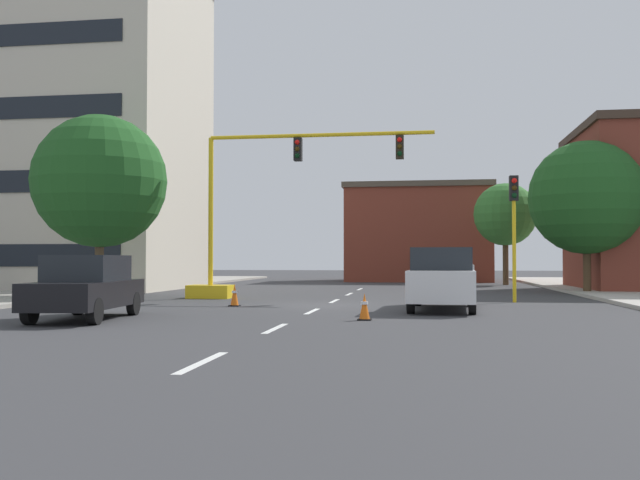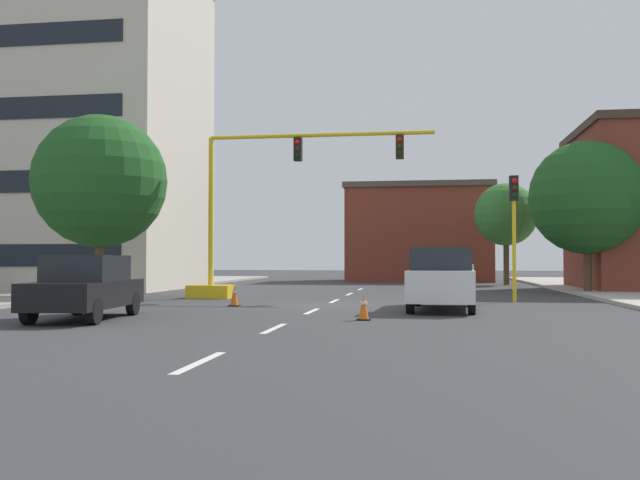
{
  "view_description": "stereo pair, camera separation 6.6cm",
  "coord_description": "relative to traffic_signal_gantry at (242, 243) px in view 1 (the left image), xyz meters",
  "views": [
    {
      "loc": [
        3.46,
        -24.71,
        1.63
      ],
      "look_at": [
        -0.68,
        3.29,
        2.41
      ],
      "focal_mm": 39.44,
      "sensor_mm": 36.0,
      "label": 1
    },
    {
      "loc": [
        3.53,
        -24.7,
        1.63
      ],
      "look_at": [
        -0.68,
        3.29,
        2.41
      ],
      "focal_mm": 39.44,
      "sensor_mm": 36.0,
      "label": 2
    }
  ],
  "objects": [
    {
      "name": "ground_plane",
      "position": [
        4.03,
        -3.77,
        -2.31
      ],
      "size": [
        160.0,
        160.0,
        0.0
      ],
      "primitive_type": "plane",
      "color": "#38383A"
    },
    {
      "name": "sidewalk_left",
      "position": [
        -9.22,
        4.23,
        -2.24
      ],
      "size": [
        6.0,
        56.0,
        0.14
      ],
      "primitive_type": "cube",
      "color": "#9E998E",
      "rests_on": "ground_plane"
    },
    {
      "name": "lane_stripe_seg_0",
      "position": [
        4.03,
        -17.77,
        -2.31
      ],
      "size": [
        0.16,
        2.4,
        0.01
      ],
      "primitive_type": "cube",
      "color": "silver",
      "rests_on": "ground_plane"
    },
    {
      "name": "lane_stripe_seg_1",
      "position": [
        4.03,
        -12.27,
        -2.31
      ],
      "size": [
        0.16,
        2.4,
        0.01
      ],
      "primitive_type": "cube",
      "color": "silver",
      "rests_on": "ground_plane"
    },
    {
      "name": "lane_stripe_seg_2",
      "position": [
        4.03,
        -6.77,
        -2.31
      ],
      "size": [
        0.16,
        2.4,
        0.01
      ],
      "primitive_type": "cube",
      "color": "silver",
      "rests_on": "ground_plane"
    },
    {
      "name": "lane_stripe_seg_3",
      "position": [
        4.03,
        -1.27,
        -2.31
      ],
      "size": [
        0.16,
        2.4,
        0.01
      ],
      "primitive_type": "cube",
      "color": "silver",
      "rests_on": "ground_plane"
    },
    {
      "name": "lane_stripe_seg_4",
      "position": [
        4.03,
        4.23,
        -2.31
      ],
      "size": [
        0.16,
        2.4,
        0.01
      ],
      "primitive_type": "cube",
      "color": "silver",
      "rests_on": "ground_plane"
    },
    {
      "name": "lane_stripe_seg_5",
      "position": [
        4.03,
        9.73,
        -2.31
      ],
      "size": [
        0.16,
        2.4,
        0.01
      ],
      "primitive_type": "cube",
      "color": "silver",
      "rests_on": "ground_plane"
    },
    {
      "name": "building_tall_left",
      "position": [
        -12.72,
        8.94,
        6.98
      ],
      "size": [
        14.47,
        11.21,
        18.56
      ],
      "color": "beige",
      "rests_on": "ground_plane"
    },
    {
      "name": "building_brick_center",
      "position": [
        7.08,
        24.93,
        1.29
      ],
      "size": [
        10.8,
        7.57,
        7.18
      ],
      "color": "brown",
      "rests_on": "ground_plane"
    },
    {
      "name": "traffic_signal_gantry",
      "position": [
        0.0,
        0.0,
        0.0
      ],
      "size": [
        10.22,
        1.2,
        6.83
      ],
      "color": "yellow",
      "rests_on": "ground_plane"
    },
    {
      "name": "traffic_light_pole_right",
      "position": [
        10.88,
        -1.13,
        1.22
      ],
      "size": [
        0.32,
        0.47,
        4.8
      ],
      "color": "yellow",
      "rests_on": "ground_plane"
    },
    {
      "name": "tree_left_near",
      "position": [
        -5.71,
        -1.28,
        2.53
      ],
      "size": [
        5.47,
        5.47,
        7.58
      ],
      "color": "brown",
      "rests_on": "ground_plane"
    },
    {
      "name": "tree_right_mid",
      "position": [
        15.08,
        6.01,
        2.23
      ],
      "size": [
        5.36,
        5.36,
        7.23
      ],
      "color": "#4C3823",
      "rests_on": "ground_plane"
    },
    {
      "name": "tree_right_far",
      "position": [
        12.65,
        17.51,
        2.17
      ],
      "size": [
        4.0,
        4.0,
        6.5
      ],
      "color": "#4C3823",
      "rests_on": "ground_plane"
    },
    {
      "name": "pickup_truck_white",
      "position": [
        8.09,
        -5.54,
        -1.34
      ],
      "size": [
        2.27,
        5.49,
        1.99
      ],
      "color": "white",
      "rests_on": "ground_plane"
    },
    {
      "name": "sedan_black_near_left",
      "position": [
        -1.56,
        -10.58,
        -1.42
      ],
      "size": [
        2.29,
        4.66,
        1.74
      ],
      "color": "black",
      "rests_on": "ground_plane"
    },
    {
      "name": "traffic_cone_roadside_a",
      "position": [
        0.98,
        -4.77,
        -1.93
      ],
      "size": [
        0.36,
        0.36,
        0.78
      ],
      "color": "black",
      "rests_on": "ground_plane"
    },
    {
      "name": "traffic_cone_roadside_b",
      "position": [
        5.92,
        -9.72,
        -1.96
      ],
      "size": [
        0.36,
        0.36,
        0.72
      ],
      "color": "black",
      "rests_on": "ground_plane"
    }
  ]
}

